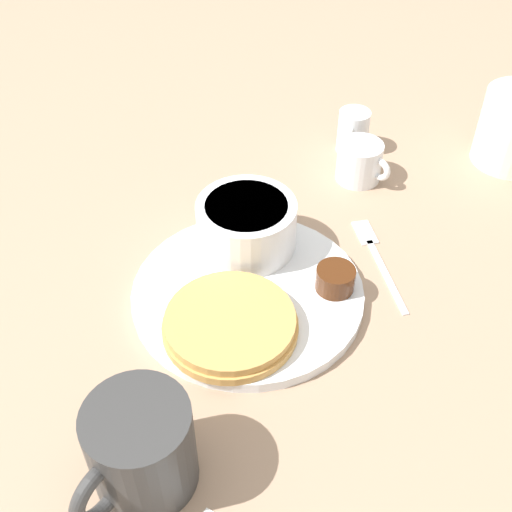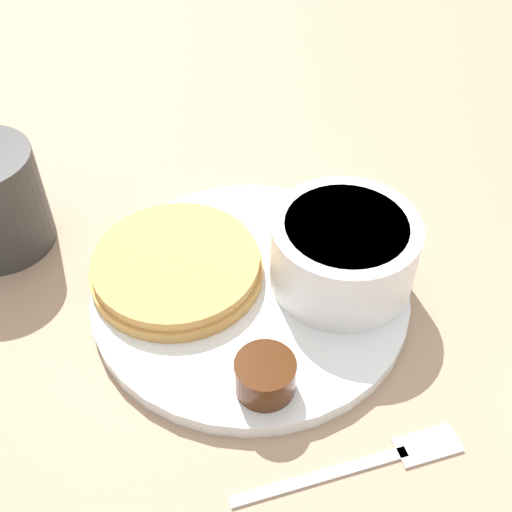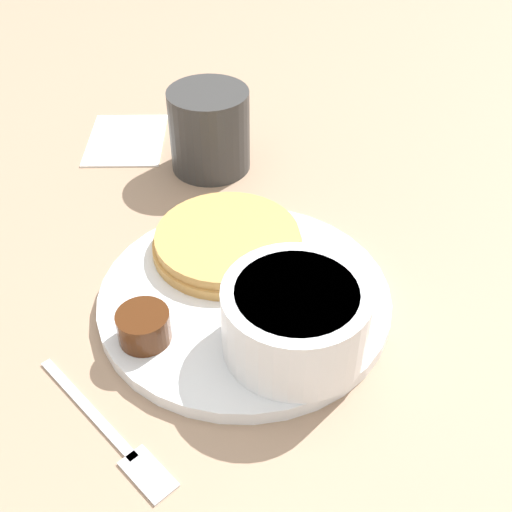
{
  "view_description": "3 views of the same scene",
  "coord_description": "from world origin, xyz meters",
  "px_view_note": "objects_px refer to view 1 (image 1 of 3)",
  "views": [
    {
      "loc": [
        0.39,
        0.22,
        0.48
      ],
      "look_at": [
        -0.01,
        0.0,
        0.05
      ],
      "focal_mm": 45.0,
      "sensor_mm": 36.0,
      "label": 1
    },
    {
      "loc": [
        -0.13,
        0.29,
        0.37
      ],
      "look_at": [
        -0.0,
        -0.01,
        0.04
      ],
      "focal_mm": 45.0,
      "sensor_mm": 36.0,
      "label": 2
    },
    {
      "loc": [
        -0.38,
        0.02,
        0.37
      ],
      "look_at": [
        -0.0,
        -0.01,
        0.05
      ],
      "focal_mm": 45.0,
      "sensor_mm": 36.0,
      "label": 3
    }
  ],
  "objects_px": {
    "coffee_mug": "(139,450)",
    "creamer_pitcher_far": "(353,131)",
    "creamer_pitcher_near": "(360,161)",
    "plate": "(248,293)",
    "fork": "(375,253)",
    "bowl": "(247,224)"
  },
  "relations": [
    {
      "from": "bowl",
      "to": "creamer_pitcher_far",
      "type": "relative_size",
      "value": 1.7
    },
    {
      "from": "plate",
      "to": "bowl",
      "type": "distance_m",
      "value": 0.08
    },
    {
      "from": "plate",
      "to": "bowl",
      "type": "bearing_deg",
      "value": -150.07
    },
    {
      "from": "coffee_mug",
      "to": "creamer_pitcher_near",
      "type": "distance_m",
      "value": 0.46
    },
    {
      "from": "plate",
      "to": "fork",
      "type": "xyz_separation_m",
      "value": [
        -0.12,
        0.09,
        -0.0
      ]
    },
    {
      "from": "bowl",
      "to": "creamer_pitcher_far",
      "type": "bearing_deg",
      "value": 174.28
    },
    {
      "from": "bowl",
      "to": "creamer_pitcher_far",
      "type": "height_order",
      "value": "bowl"
    },
    {
      "from": "creamer_pitcher_near",
      "to": "fork",
      "type": "xyz_separation_m",
      "value": [
        0.12,
        0.07,
        -0.02
      ]
    },
    {
      "from": "coffee_mug",
      "to": "fork",
      "type": "distance_m",
      "value": 0.35
    },
    {
      "from": "coffee_mug",
      "to": "creamer_pitcher_near",
      "type": "height_order",
      "value": "coffee_mug"
    },
    {
      "from": "plate",
      "to": "bowl",
      "type": "relative_size",
      "value": 2.22
    },
    {
      "from": "creamer_pitcher_near",
      "to": "fork",
      "type": "height_order",
      "value": "creamer_pitcher_near"
    },
    {
      "from": "bowl",
      "to": "fork",
      "type": "height_order",
      "value": "bowl"
    },
    {
      "from": "plate",
      "to": "bowl",
      "type": "height_order",
      "value": "bowl"
    },
    {
      "from": "plate",
      "to": "creamer_pitcher_near",
      "type": "bearing_deg",
      "value": 174.9
    },
    {
      "from": "bowl",
      "to": "coffee_mug",
      "type": "height_order",
      "value": "coffee_mug"
    },
    {
      "from": "coffee_mug",
      "to": "creamer_pitcher_far",
      "type": "relative_size",
      "value": 1.82
    },
    {
      "from": "creamer_pitcher_near",
      "to": "fork",
      "type": "bearing_deg",
      "value": 29.82
    },
    {
      "from": "creamer_pitcher_far",
      "to": "fork",
      "type": "relative_size",
      "value": 0.51
    },
    {
      "from": "creamer_pitcher_near",
      "to": "creamer_pitcher_far",
      "type": "bearing_deg",
      "value": -149.96
    },
    {
      "from": "creamer_pitcher_near",
      "to": "creamer_pitcher_far",
      "type": "height_order",
      "value": "creamer_pitcher_far"
    },
    {
      "from": "coffee_mug",
      "to": "bowl",
      "type": "bearing_deg",
      "value": -167.92
    }
  ]
}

